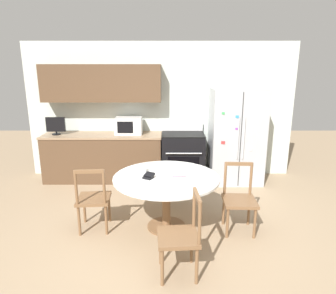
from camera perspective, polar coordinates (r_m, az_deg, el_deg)
name	(u,v)px	position (r m, az deg, el deg)	size (l,w,h in m)	color
ground_plane	(157,245)	(3.87, -2.18, -18.23)	(14.00, 14.00, 0.00)	#9E8466
back_wall	(146,103)	(5.89, -4.27, 8.29)	(5.20, 0.44, 2.60)	silver
kitchen_counter	(105,157)	(5.91, -11.99, -1.85)	(2.24, 0.64, 0.90)	brown
refrigerator	(237,136)	(5.74, 12.97, 2.02)	(0.96, 0.75, 1.76)	#B2B5BA
oven_range	(183,156)	(5.75, 2.94, -1.81)	(0.79, 0.68, 1.08)	black
microwave	(129,126)	(5.74, -7.35, 4.06)	(0.50, 0.35, 0.31)	white
countertop_tv	(56,125)	(5.98, -20.47, 3.90)	(0.35, 0.16, 0.33)	black
dining_table	(167,185)	(3.98, -0.22, -7.21)	(1.39, 1.39, 0.73)	white
dining_chair_left	(94,199)	(4.12, -13.90, -9.64)	(0.45, 0.45, 0.90)	brown
dining_chair_right	(240,200)	(4.10, 13.52, -9.77)	(0.44, 0.44, 0.90)	brown
dining_chair_near	(181,236)	(3.21, 2.58, -16.66)	(0.45, 0.45, 0.90)	brown
candle_glass	(144,169)	(4.11, -4.60, -4.24)	(0.08, 0.08, 0.09)	silver
folded_napkin	(179,175)	(3.93, 2.16, -5.29)	(0.19, 0.07, 0.05)	pink
wallet	(149,176)	(3.88, -3.59, -5.56)	(0.17, 0.17, 0.07)	black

